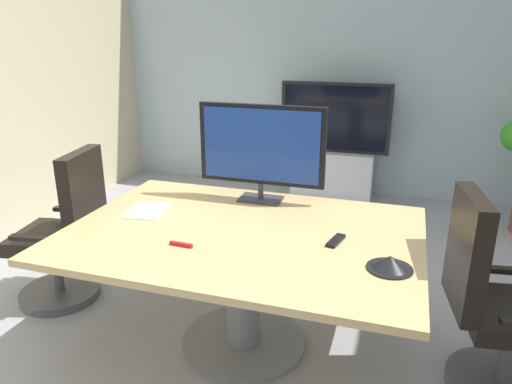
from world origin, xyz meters
name	(u,v)px	position (x,y,z in m)	size (l,w,h in m)	color
ground_plane	(248,341)	(0.00, 0.00, 0.00)	(7.40, 7.40, 0.00)	#99999E
wall_back_glass_partition	(338,62)	(0.00, 3.20, 1.50)	(5.32, 0.10, 2.99)	#9EB2B7
conference_table	(243,257)	(-0.02, -0.03, 0.59)	(1.98, 1.40, 0.76)	tan
office_chair_left	(66,240)	(-1.37, 0.09, 0.46)	(0.63, 0.61, 1.09)	#4C4C51
office_chair_right	(493,314)	(1.33, 0.00, 0.46)	(0.62, 0.60, 1.09)	#4C4C51
tv_monitor	(261,148)	(-0.07, 0.50, 1.12)	(0.84, 0.18, 0.64)	#333338
wall_display_unit	(333,160)	(0.05, 2.85, 0.44)	(1.20, 0.36, 1.31)	#B7BABC
conference_phone	(390,263)	(0.80, -0.26, 0.79)	(0.22, 0.22, 0.07)	black
remote_control	(336,241)	(0.51, -0.03, 0.77)	(0.05, 0.17, 0.02)	black
whiteboard_marker	(181,244)	(-0.26, -0.33, 0.77)	(0.13, 0.02, 0.02)	red
paper_notepad	(148,211)	(-0.69, 0.07, 0.76)	(0.21, 0.30, 0.01)	white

